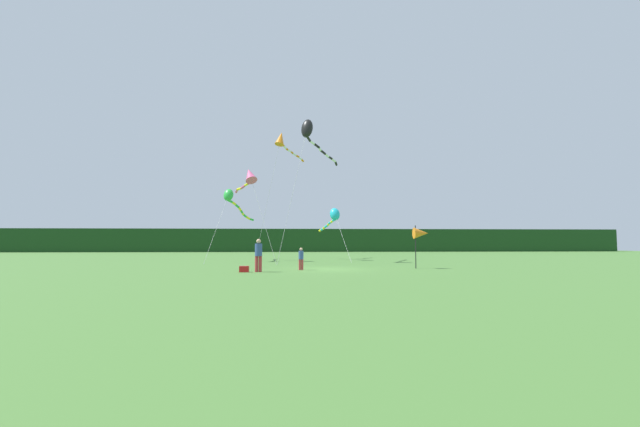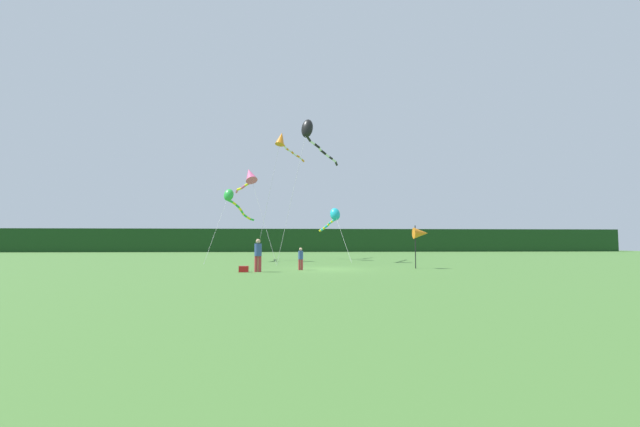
{
  "view_description": "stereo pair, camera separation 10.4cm",
  "coord_description": "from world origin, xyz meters",
  "px_view_note": "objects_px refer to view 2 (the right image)",
  "views": [
    {
      "loc": [
        -2.13,
        -25.36,
        1.65
      ],
      "look_at": [
        0.0,
        6.0,
        3.76
      ],
      "focal_mm": 23.68,
      "sensor_mm": 36.0,
      "label": 1
    },
    {
      "loc": [
        -2.03,
        -25.36,
        1.65
      ],
      "look_at": [
        0.0,
        6.0,
        3.76
      ],
      "focal_mm": 23.68,
      "sensor_mm": 36.0,
      "label": 2
    }
  ],
  "objects_px": {
    "kite_rainbow": "(250,176)",
    "cooler_box": "(244,269)",
    "kite_black": "(310,133)",
    "kite_orange": "(282,141)",
    "banner_flag_pole": "(421,233)",
    "person_adult": "(258,253)",
    "kite_green": "(233,200)",
    "person_child": "(301,258)",
    "kite_cyan": "(334,216)"
  },
  "relations": [
    {
      "from": "kite_rainbow",
      "to": "cooler_box",
      "type": "bearing_deg",
      "value": -85.23
    },
    {
      "from": "kite_black",
      "to": "kite_orange",
      "type": "bearing_deg",
      "value": 109.25
    },
    {
      "from": "banner_flag_pole",
      "to": "cooler_box",
      "type": "bearing_deg",
      "value": -166.88
    },
    {
      "from": "kite_orange",
      "to": "kite_black",
      "type": "xyz_separation_m",
      "value": [
        2.47,
        -7.07,
        -1.03
      ]
    },
    {
      "from": "person_adult",
      "to": "kite_rainbow",
      "type": "bearing_deg",
      "value": 98.08
    },
    {
      "from": "cooler_box",
      "to": "kite_orange",
      "type": "relative_size",
      "value": 0.04
    },
    {
      "from": "person_adult",
      "to": "kite_green",
      "type": "height_order",
      "value": "kite_green"
    },
    {
      "from": "kite_orange",
      "to": "kite_green",
      "type": "xyz_separation_m",
      "value": [
        -4.13,
        -4.94,
        -6.46
      ]
    },
    {
      "from": "person_child",
      "to": "kite_green",
      "type": "bearing_deg",
      "value": 115.73
    },
    {
      "from": "kite_green",
      "to": "kite_cyan",
      "type": "distance_m",
      "value": 9.06
    },
    {
      "from": "banner_flag_pole",
      "to": "kite_green",
      "type": "distance_m",
      "value": 17.3
    },
    {
      "from": "person_adult",
      "to": "kite_black",
      "type": "distance_m",
      "value": 15.05
    },
    {
      "from": "kite_orange",
      "to": "kite_black",
      "type": "height_order",
      "value": "kite_orange"
    },
    {
      "from": "person_adult",
      "to": "person_child",
      "type": "xyz_separation_m",
      "value": [
        2.37,
        1.42,
        -0.28
      ]
    },
    {
      "from": "kite_orange",
      "to": "cooler_box",
      "type": "bearing_deg",
      "value": -94.98
    },
    {
      "from": "kite_orange",
      "to": "kite_green",
      "type": "height_order",
      "value": "kite_orange"
    },
    {
      "from": "cooler_box",
      "to": "kite_green",
      "type": "xyz_separation_m",
      "value": [
        -2.54,
        13.29,
        5.08
      ]
    },
    {
      "from": "kite_orange",
      "to": "kite_black",
      "type": "bearing_deg",
      "value": -70.75
    },
    {
      "from": "kite_green",
      "to": "banner_flag_pole",
      "type": "bearing_deg",
      "value": -39.46
    },
    {
      "from": "kite_rainbow",
      "to": "person_adult",
      "type": "bearing_deg",
      "value": -81.92
    },
    {
      "from": "kite_orange",
      "to": "kite_green",
      "type": "relative_size",
      "value": 1.27
    },
    {
      "from": "kite_black",
      "to": "person_adult",
      "type": "bearing_deg",
      "value": -106.61
    },
    {
      "from": "kite_orange",
      "to": "kite_rainbow",
      "type": "relative_size",
      "value": 1.53
    },
    {
      "from": "cooler_box",
      "to": "kite_black",
      "type": "relative_size",
      "value": 0.04
    },
    {
      "from": "kite_green",
      "to": "kite_rainbow",
      "type": "height_order",
      "value": "kite_rainbow"
    },
    {
      "from": "banner_flag_pole",
      "to": "kite_cyan",
      "type": "height_order",
      "value": "kite_cyan"
    },
    {
      "from": "person_child",
      "to": "kite_rainbow",
      "type": "bearing_deg",
      "value": 109.86
    },
    {
      "from": "person_child",
      "to": "cooler_box",
      "type": "bearing_deg",
      "value": -154.01
    },
    {
      "from": "cooler_box",
      "to": "person_child",
      "type": "bearing_deg",
      "value": 25.99
    },
    {
      "from": "person_adult",
      "to": "kite_rainbow",
      "type": "relative_size",
      "value": 0.22
    },
    {
      "from": "person_child",
      "to": "kite_orange",
      "type": "height_order",
      "value": "kite_orange"
    },
    {
      "from": "person_adult",
      "to": "banner_flag_pole",
      "type": "xyz_separation_m",
      "value": [
        9.84,
        2.37,
        1.16
      ]
    },
    {
      "from": "cooler_box",
      "to": "kite_orange",
      "type": "xyz_separation_m",
      "value": [
        1.59,
        18.22,
        11.54
      ]
    },
    {
      "from": "kite_orange",
      "to": "kite_cyan",
      "type": "relative_size",
      "value": 1.56
    },
    {
      "from": "kite_black",
      "to": "kite_cyan",
      "type": "xyz_separation_m",
      "value": [
        2.3,
        3.31,
        -6.72
      ]
    },
    {
      "from": "banner_flag_pole",
      "to": "kite_black",
      "type": "height_order",
      "value": "kite_black"
    },
    {
      "from": "kite_green",
      "to": "kite_cyan",
      "type": "xyz_separation_m",
      "value": [
        8.89,
        1.18,
        -1.28
      ]
    },
    {
      "from": "person_adult",
      "to": "kite_green",
      "type": "distance_m",
      "value": 14.24
    },
    {
      "from": "person_child",
      "to": "kite_orange",
      "type": "xyz_separation_m",
      "value": [
        -1.54,
        16.7,
        10.98
      ]
    },
    {
      "from": "banner_flag_pole",
      "to": "person_adult",
      "type": "bearing_deg",
      "value": -166.47
    },
    {
      "from": "kite_green",
      "to": "kite_black",
      "type": "height_order",
      "value": "kite_black"
    },
    {
      "from": "banner_flag_pole",
      "to": "kite_black",
      "type": "xyz_separation_m",
      "value": [
        -6.54,
        8.68,
        8.52
      ]
    },
    {
      "from": "person_child",
      "to": "banner_flag_pole",
      "type": "xyz_separation_m",
      "value": [
        7.47,
        0.94,
        1.44
      ]
    },
    {
      "from": "person_adult",
      "to": "kite_orange",
      "type": "relative_size",
      "value": 0.14
    },
    {
      "from": "banner_flag_pole",
      "to": "person_child",
      "type": "bearing_deg",
      "value": -172.79
    },
    {
      "from": "cooler_box",
      "to": "kite_rainbow",
      "type": "height_order",
      "value": "kite_rainbow"
    },
    {
      "from": "person_adult",
      "to": "banner_flag_pole",
      "type": "relative_size",
      "value": 0.68
    },
    {
      "from": "kite_orange",
      "to": "banner_flag_pole",
      "type": "bearing_deg",
      "value": -60.23
    },
    {
      "from": "kite_cyan",
      "to": "cooler_box",
      "type": "bearing_deg",
      "value": -113.71
    },
    {
      "from": "person_adult",
      "to": "banner_flag_pole",
      "type": "distance_m",
      "value": 10.19
    }
  ]
}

